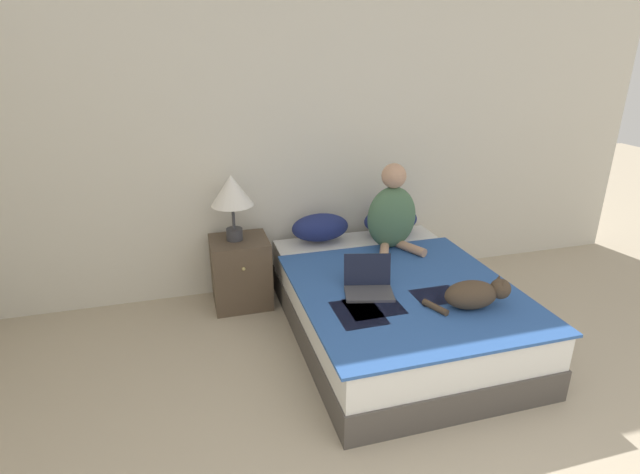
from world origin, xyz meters
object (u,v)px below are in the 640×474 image
Objects in this scene: pillow_far at (391,220)px; nightstand at (241,272)px; pillow_near at (320,227)px; laptop_open at (368,285)px; person_sitting at (392,214)px; cat_tabby at (475,294)px; bed at (394,307)px; table_lamp at (232,193)px.

pillow_far is 0.85× the size of nightstand.
pillow_near is 1.30× the size of laptop_open.
cat_tabby is at bearing -84.14° from person_sitting.
bed is 0.77m from person_sitting.
table_lamp is at bearing 143.66° from laptop_open.
pillow_far is 0.37m from person_sitting.
pillow_near is 0.98m from laptop_open.
table_lamp is (-0.03, 0.01, 0.67)m from nightstand.
pillow_near is 0.92× the size of table_lamp.
cat_tabby is (0.30, -0.53, 0.33)m from bed.
nightstand is at bearing 142.81° from laptop_open.
bed is at bearing -110.99° from pillow_far.
person_sitting is 1.86× the size of laptop_open.
cat_tabby is 0.93× the size of nightstand.
person_sitting is (0.51, -0.30, 0.17)m from pillow_near.
bed is 3.49× the size of nightstand.
nightstand is 0.67m from table_lamp.
laptop_open is (-0.26, -0.15, 0.29)m from bed.
cat_tabby is (-0.02, -1.36, -0.02)m from pillow_far.
cat_tabby reaches higher than nightstand.
laptop_open is 1.21m from nightstand.
nightstand is at bearing 143.22° from cat_tabby.
person_sitting is 1.22× the size of nightstand.
table_lamp is at bearing 142.68° from bed.
person_sitting reaches higher than laptop_open.
bed is 1.48m from table_lamp.
bed is 2.86× the size of person_sitting.
pillow_near is 0.92× the size of cat_tabby.
table_lamp is (-1.33, 1.32, 0.39)m from cat_tabby.
person_sitting is at bearing 104.27° from cat_tabby.
laptop_open reaches higher than nightstand.
laptop_open reaches higher than bed.
pillow_near reaches higher than nightstand.
table_lamp is at bearing -178.19° from pillow_far.
pillow_far is at bearing 69.01° from bed.
table_lamp reaches higher than cat_tabby.
laptop_open is (-0.58, -0.98, -0.06)m from pillow_far.
pillow_far reaches higher than cat_tabby.
nightstand is (-1.32, -0.05, -0.30)m from pillow_far.
table_lamp reaches higher than bed.
bed is at bearing -37.84° from nightstand.
laptop_open is (0.05, -0.98, -0.06)m from pillow_near.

